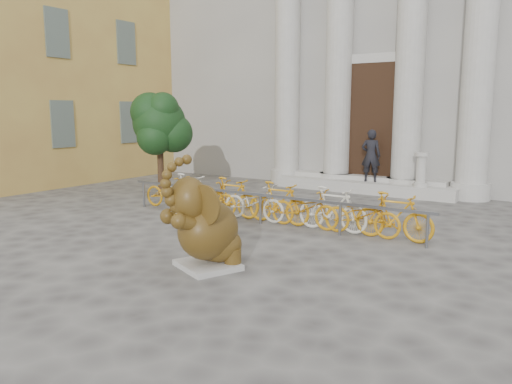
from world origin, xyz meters
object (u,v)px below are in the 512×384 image
Objects in this scene: tree at (160,124)px; pedestrian at (371,156)px; bike_rack at (266,201)px; elephant_statue at (206,228)px.

pedestrian is (5.30, 4.18, -1.03)m from tree.
bike_rack is at bearing 70.80° from pedestrian.
pedestrian is at bearing 38.26° from tree.
pedestrian is at bearing 116.48° from elephant_statue.
elephant_statue is 7.82m from tree.
tree is (-4.76, 1.39, 1.74)m from bike_rack.
elephant_statue reaches higher than bike_rack.
tree is 1.89× the size of pedestrian.
elephant_statue is at bearing 79.62° from pedestrian.
tree is 6.82m from pedestrian.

